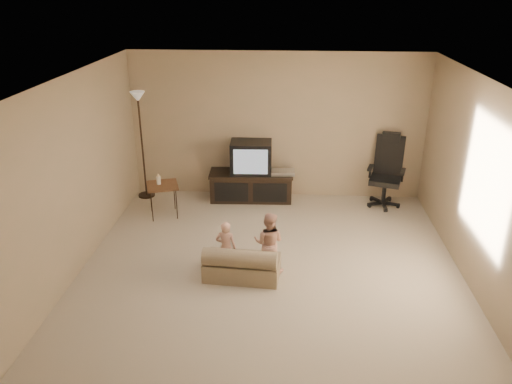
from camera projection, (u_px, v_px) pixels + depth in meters
floor at (270, 277)px, 6.46m from camera, size 5.50×5.50×0.00m
room_shell at (271, 167)px, 5.86m from camera, size 5.50×5.50×5.50m
tv_stand at (252, 176)px, 8.60m from camera, size 1.47×0.59×1.04m
office_chair at (386, 180)px, 8.39m from camera, size 0.71×0.73×1.23m
side_table at (162, 186)px, 7.96m from camera, size 0.61×0.61×0.72m
floor_lamp at (140, 122)px, 8.36m from camera, size 0.29×0.29×1.86m
child_sofa at (242, 265)px, 6.36m from camera, size 0.99×0.61×0.47m
toddler_left at (226, 248)px, 6.41m from camera, size 0.29×0.22×0.74m
toddler_right at (269, 243)px, 6.44m from camera, size 0.44×0.30×0.83m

